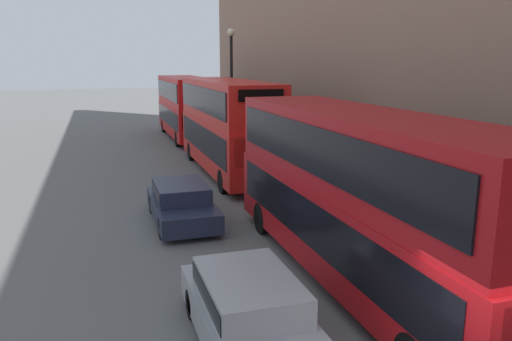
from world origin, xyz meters
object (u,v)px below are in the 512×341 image
Objects in this scene: car_hatchback at (182,202)px; bus_leading at (361,191)px; bus_second_in_queue at (227,123)px; bus_third_in_queue at (185,105)px; car_dark_sedan at (250,311)px.

bus_leading is at bearing -60.25° from car_hatchback.
bus_second_in_queue is (-0.00, 12.93, 0.14)m from bus_leading.
car_dark_sedan is (-3.40, -26.84, -1.61)m from bus_third_in_queue.
car_hatchback is (-3.40, -6.98, -1.75)m from bus_second_in_queue.
bus_third_in_queue is 2.18× the size of car_dark_sedan.
bus_leading reaches higher than car_hatchback.
bus_third_in_queue is at bearing 79.78° from car_hatchback.
car_dark_sedan is (-3.40, -2.03, -1.57)m from bus_leading.
bus_third_in_queue reaches higher than car_hatchback.
bus_third_in_queue reaches higher than car_dark_sedan.
bus_second_in_queue reaches higher than car_hatchback.
car_dark_sedan is at bearing -149.15° from bus_leading.
bus_second_in_queue is at bearing 90.00° from bus_leading.
car_dark_sedan is (-3.40, -14.96, -1.71)m from bus_second_in_queue.
bus_leading is 4.26m from car_dark_sedan.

